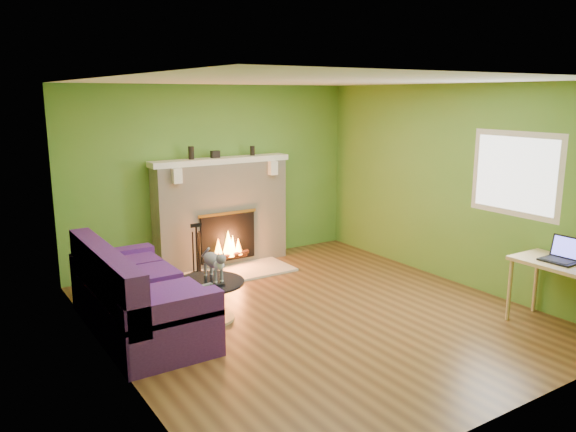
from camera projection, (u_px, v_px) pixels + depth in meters
name	position (u px, v px, depth m)	size (l,w,h in m)	color
floor	(314.00, 314.00, 6.43)	(5.00, 5.00, 0.00)	#553018
ceiling	(316.00, 81.00, 5.88)	(5.00, 5.00, 0.00)	white
wall_back	(215.00, 175.00, 8.21)	(5.00, 5.00, 0.00)	#52882C
wall_front	(513.00, 256.00, 4.11)	(5.00, 5.00, 0.00)	#52882C
wall_left	(108.00, 228.00, 4.96)	(5.00, 5.00, 0.00)	#52882C
wall_right	(454.00, 185.00, 7.35)	(5.00, 5.00, 0.00)	#52882C
window_frame	(515.00, 174.00, 6.56)	(1.20, 1.20, 0.00)	silver
window_pane	(515.00, 174.00, 6.55)	(1.06, 1.06, 0.00)	white
fireplace	(222.00, 213.00, 8.17)	(2.10, 0.46, 1.58)	beige
hearth	(240.00, 272.00, 7.91)	(1.50, 0.75, 0.03)	beige
mantel	(221.00, 161.00, 7.99)	(2.10, 0.28, 0.08)	white
sofa	(135.00, 298.00, 5.90)	(0.95, 2.10, 0.94)	#44185D
coffee_table	(209.00, 298.00, 6.22)	(0.78, 0.78, 0.44)	tan
desk	(563.00, 271.00, 5.88)	(0.58, 1.00, 0.74)	tan
cat	(213.00, 264.00, 6.23)	(0.21, 0.57, 0.36)	slate
remote_silver	(205.00, 285.00, 6.03)	(0.17, 0.04, 0.02)	gray
remote_black	(218.00, 285.00, 6.04)	(0.16, 0.04, 0.02)	black
laptop	(560.00, 250.00, 5.87)	(0.30, 0.35, 0.26)	black
fire_tools	(197.00, 249.00, 7.65)	(0.19, 0.19, 0.73)	black
mantel_vase_left	(191.00, 153.00, 7.75)	(0.08, 0.08, 0.18)	black
mantel_vase_right	(252.00, 151.00, 8.27)	(0.07, 0.07, 0.14)	black
mantel_box	(215.00, 154.00, 7.95)	(0.12, 0.08, 0.10)	black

